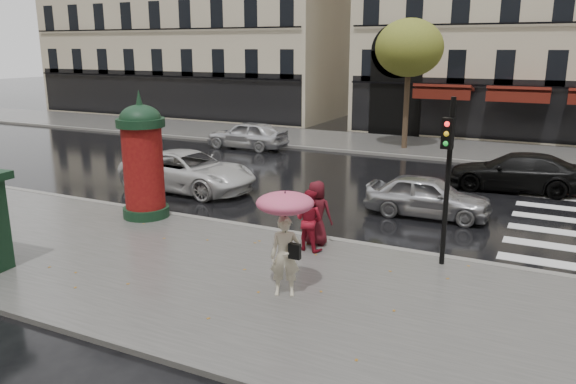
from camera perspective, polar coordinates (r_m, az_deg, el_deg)
The scene contains 16 objects.
ground at distance 13.07m, azimuth -0.41°, elevation -9.15°, with size 160.00×160.00×0.00m, color black.
near_sidewalk at distance 12.64m, azimuth -1.45°, elevation -9.72°, with size 90.00×7.00×0.12m, color #474744.
far_sidewalk at distance 30.62m, azimuth 15.80°, elevation 4.24°, with size 90.00×6.00×0.12m, color #474744.
near_kerb at distance 15.60m, azimuth 4.56°, elevation -4.91°, with size 90.00×0.25×0.14m, color slate.
far_kerb at distance 27.72m, azimuth 14.63°, elevation 3.30°, with size 90.00×0.25×0.14m, color slate.
zebra_crossing at distance 20.97m, azimuth 27.06°, elevation -1.58°, with size 3.60×11.75×0.01m, color silver.
tree_far_left at distance 29.62m, azimuth 12.21°, elevation 14.08°, with size 3.40×3.40×6.64m.
woman_umbrella at distance 11.64m, azimuth -0.29°, elevation -3.50°, with size 1.20×1.20×2.32m.
woman_red at distance 14.48m, azimuth 2.14°, elevation -2.86°, with size 0.78×0.61×1.61m, color maroon.
man_burgundy at distance 14.87m, azimuth 2.91°, elevation -2.14°, with size 0.85×0.55×1.74m, color #4A0E16.
morris_column at distance 17.66m, azimuth -14.54°, elevation 3.45°, with size 1.45×1.45×3.91m.
traffic_light at distance 13.55m, azimuth 15.90°, elevation 2.55°, with size 0.28×0.39×4.04m.
car_silver at distance 18.31m, azimuth 14.04°, elevation -0.40°, with size 1.57×3.91×1.33m, color #ABACB0.
car_white at distance 21.34m, azimuth -10.10°, elevation 2.11°, with size 2.45×5.32×1.48m, color silver.
car_black at distance 22.66m, azimuth 22.14°, elevation 1.90°, with size 1.99×4.89×1.42m, color black.
car_far_silver at distance 29.81m, azimuth -4.16°, elevation 5.82°, with size 1.75×4.36×1.48m, color silver.
Camera 1 is at (5.38, -10.69, 5.26)m, focal length 35.00 mm.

